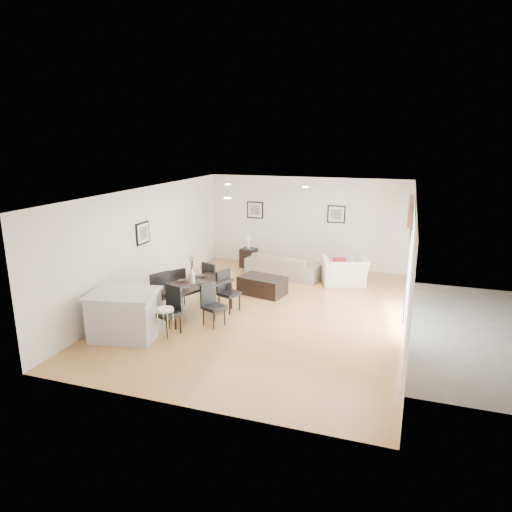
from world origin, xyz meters
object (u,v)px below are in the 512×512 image
(armchair, at_px, (344,271))
(bar_stool, at_px, (165,313))
(sofa, at_px, (284,265))
(dining_table, at_px, (193,287))
(coffee_table, at_px, (262,285))
(dining_chair_head, at_px, (170,307))
(dining_chair_foot, at_px, (212,278))
(side_table, at_px, (249,258))
(dining_chair_efar, at_px, (227,288))
(kitchen_island, at_px, (125,314))
(dining_chair_wnear, at_px, (158,292))
(dining_chair_wfar, at_px, (176,285))
(dining_chair_enear, at_px, (211,302))

(armchair, xyz_separation_m, bar_stool, (-2.70, -4.70, 0.23))
(sofa, relative_size, dining_table, 1.14)
(armchair, bearing_deg, bar_stool, 42.60)
(coffee_table, bearing_deg, dining_table, -107.67)
(dining_chair_head, height_order, coffee_table, dining_chair_head)
(armchair, distance_m, dining_chair_foot, 3.59)
(side_table, bearing_deg, dining_chair_efar, -78.47)
(side_table, relative_size, kitchen_island, 0.39)
(dining_chair_foot, bearing_deg, dining_table, 110.24)
(armchair, bearing_deg, dining_table, 30.63)
(dining_chair_efar, relative_size, dining_chair_head, 0.94)
(dining_chair_wnear, distance_m, side_table, 4.51)
(kitchen_island, bearing_deg, armchair, 40.94)
(dining_chair_wfar, bearing_deg, coffee_table, 164.53)
(dining_chair_wnear, bearing_deg, armchair, 162.64)
(dining_chair_foot, distance_m, coffee_table, 1.31)
(dining_chair_foot, bearing_deg, dining_chair_wnear, 88.27)
(dining_chair_wnear, bearing_deg, dining_chair_enear, 119.38)
(dining_chair_wfar, distance_m, dining_chair_enear, 1.47)
(armchair, distance_m, side_table, 3.08)
(coffee_table, xyz_separation_m, bar_stool, (-0.88, -3.27, 0.38))
(dining_table, height_order, dining_chair_foot, dining_chair_foot)
(armchair, bearing_deg, coffee_table, 20.67)
(sofa, bearing_deg, dining_chair_foot, 77.06)
(dining_chair_enear, relative_size, dining_chair_head, 0.90)
(dining_chair_wfar, bearing_deg, dining_table, 93.18)
(dining_chair_enear, height_order, dining_chair_head, dining_chair_head)
(dining_table, distance_m, dining_chair_wnear, 0.77)
(kitchen_island, bearing_deg, coffee_table, 49.77)
(sofa, height_order, dining_chair_wnear, dining_chair_wnear)
(dining_table, height_order, kitchen_island, kitchen_island)
(dining_chair_efar, relative_size, side_table, 1.61)
(dining_chair_wfar, xyz_separation_m, coffee_table, (1.67, 1.38, -0.27))
(dining_chair_enear, bearing_deg, dining_chair_foot, 47.57)
(dining_table, xyz_separation_m, coffee_table, (1.04, 1.77, -0.42))
(dining_table, distance_m, bar_stool, 1.51)
(dining_chair_wnear, height_order, dining_chair_efar, dining_chair_wnear)
(dining_chair_wfar, bearing_deg, dining_chair_wnear, 36.16)
(sofa, bearing_deg, dining_chair_wnear, 79.16)
(sofa, distance_m, dining_chair_wnear, 4.33)
(dining_chair_head, bearing_deg, bar_stool, -53.72)
(dining_chair_foot, xyz_separation_m, side_table, (-0.08, 2.93, -0.22))
(dining_chair_enear, distance_m, bar_stool, 1.20)
(coffee_table, relative_size, bar_stool, 1.60)
(dining_chair_foot, relative_size, coffee_table, 0.81)
(armchair, relative_size, dining_table, 0.60)
(dining_chair_efar, height_order, side_table, dining_chair_efar)
(dining_chair_enear, xyz_separation_m, dining_chair_head, (-0.59, -0.67, 0.05))
(bar_stool, bearing_deg, coffee_table, 74.93)
(dining_chair_head, distance_m, kitchen_island, 0.89)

